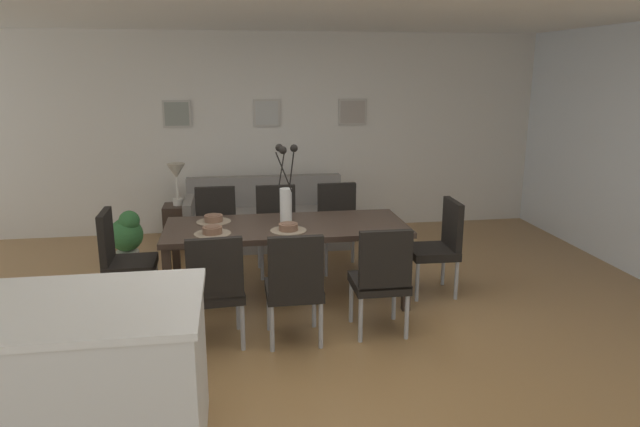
{
  "coord_description": "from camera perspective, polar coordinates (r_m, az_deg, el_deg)",
  "views": [
    {
      "loc": [
        -0.55,
        -4.37,
        2.12
      ],
      "look_at": [
        0.25,
        0.76,
        0.81
      ],
      "focal_mm": 32.05,
      "sensor_mm": 36.0,
      "label": 1
    }
  ],
  "objects": [
    {
      "name": "ground_plane",
      "position": [
        4.89,
        -1.52,
        -11.55
      ],
      "size": [
        9.0,
        9.0,
        0.0
      ],
      "primitive_type": "plane",
      "color": "olive"
    },
    {
      "name": "back_wall_panel",
      "position": [
        7.69,
        -4.71,
        7.99
      ],
      "size": [
        9.0,
        0.1,
        2.6
      ],
      "primitive_type": "cube",
      "color": "silver",
      "rests_on": "ground"
    },
    {
      "name": "ceiling_panel",
      "position": [
        4.83,
        -2.38,
        20.32
      ],
      "size": [
        9.0,
        7.2,
        0.08
      ],
      "primitive_type": "cube",
      "color": "white"
    },
    {
      "name": "dining_table",
      "position": [
        5.26,
        -3.39,
        -1.86
      ],
      "size": [
        2.2,
        0.91,
        0.74
      ],
      "color": "#33261E",
      "rests_on": "ground"
    },
    {
      "name": "dining_chair_near_left",
      "position": [
        4.5,
        -10.43,
        -7.05
      ],
      "size": [
        0.47,
        0.47,
        0.92
      ],
      "color": "black",
      "rests_on": "ground"
    },
    {
      "name": "dining_chair_near_right",
      "position": [
        6.12,
        -10.33,
        -1.33
      ],
      "size": [
        0.44,
        0.44,
        0.92
      ],
      "color": "black",
      "rests_on": "ground"
    },
    {
      "name": "dining_chair_far_left",
      "position": [
        4.48,
        -2.55,
        -6.93
      ],
      "size": [
        0.44,
        0.44,
        0.92
      ],
      "color": "black",
      "rests_on": "ground"
    },
    {
      "name": "dining_chair_far_right",
      "position": [
        6.11,
        -4.3,
        -1.14
      ],
      "size": [
        0.45,
        0.45,
        0.92
      ],
      "color": "black",
      "rests_on": "ground"
    },
    {
      "name": "dining_chair_mid_left",
      "position": [
        4.65,
        6.15,
        -6.2
      ],
      "size": [
        0.44,
        0.44,
        0.92
      ],
      "color": "black",
      "rests_on": "ground"
    },
    {
      "name": "dining_chair_mid_right",
      "position": [
        6.21,
        1.88,
        -0.86
      ],
      "size": [
        0.45,
        0.45,
        0.92
      ],
      "color": "black",
      "rests_on": "ground"
    },
    {
      "name": "dining_chair_head_west",
      "position": [
        5.41,
        -19.25,
        -3.98
      ],
      "size": [
        0.45,
        0.45,
        0.92
      ],
      "color": "black",
      "rests_on": "ground"
    },
    {
      "name": "dining_chair_head_east",
      "position": [
        5.61,
        11.91,
        -2.84
      ],
      "size": [
        0.45,
        0.45,
        0.92
      ],
      "color": "black",
      "rests_on": "ground"
    },
    {
      "name": "centerpiece_vase",
      "position": [
        5.18,
        -3.43,
        1.9
      ],
      "size": [
        0.21,
        0.23,
        0.73
      ],
      "color": "silver",
      "rests_on": "dining_table"
    },
    {
      "name": "placemat_near_left",
      "position": [
        5.03,
        -10.68,
        -1.99
      ],
      "size": [
        0.32,
        0.32,
        0.01
      ],
      "primitive_type": "cylinder",
      "color": "#7F705B",
      "rests_on": "dining_table"
    },
    {
      "name": "bowl_near_left",
      "position": [
        5.02,
        -10.7,
        -1.58
      ],
      "size": [
        0.17,
        0.17,
        0.07
      ],
      "color": "brown",
      "rests_on": "dining_table"
    },
    {
      "name": "placemat_near_right",
      "position": [
        5.42,
        -10.56,
        -0.8
      ],
      "size": [
        0.32,
        0.32,
        0.01
      ],
      "primitive_type": "cylinder",
      "color": "#7F705B",
      "rests_on": "dining_table"
    },
    {
      "name": "bowl_near_right",
      "position": [
        5.41,
        -10.58,
        -0.42
      ],
      "size": [
        0.17,
        0.17,
        0.07
      ],
      "color": "brown",
      "rests_on": "dining_table"
    },
    {
      "name": "placemat_far_left",
      "position": [
        5.05,
        -3.17,
        -1.7
      ],
      "size": [
        0.32,
        0.32,
        0.01
      ],
      "primitive_type": "cylinder",
      "color": "#7F705B",
      "rests_on": "dining_table"
    },
    {
      "name": "bowl_far_left",
      "position": [
        5.04,
        -3.18,
        -1.29
      ],
      "size": [
        0.17,
        0.17,
        0.07
      ],
      "color": "brown",
      "rests_on": "dining_table"
    },
    {
      "name": "sofa",
      "position": [
        7.17,
        -5.35,
        -0.78
      ],
      "size": [
        1.96,
        0.84,
        0.8
      ],
      "color": "gray",
      "rests_on": "ground"
    },
    {
      "name": "side_table",
      "position": [
        7.22,
        -13.85,
        -1.19
      ],
      "size": [
        0.36,
        0.36,
        0.52
      ],
      "primitive_type": "cube",
      "color": "#33261E",
      "rests_on": "ground"
    },
    {
      "name": "table_lamp",
      "position": [
        7.08,
        -14.15,
        3.75
      ],
      "size": [
        0.22,
        0.22,
        0.51
      ],
      "color": "beige",
      "rests_on": "side_table"
    },
    {
      "name": "kitchen_island",
      "position": [
        3.53,
        -23.23,
        -15.18
      ],
      "size": [
        1.41,
        0.93,
        0.92
      ],
      "color": "silver",
      "rests_on": "ground"
    },
    {
      "name": "framed_picture_left",
      "position": [
        7.6,
        -14.1,
        9.62
      ],
      "size": [
        0.35,
        0.03,
        0.35
      ],
      "color": "#B2ADA3"
    },
    {
      "name": "framed_picture_center",
      "position": [
        7.59,
        -5.34,
        9.97
      ],
      "size": [
        0.35,
        0.03,
        0.35
      ],
      "color": "#B2ADA3"
    },
    {
      "name": "framed_picture_right",
      "position": [
        7.74,
        3.27,
        10.09
      ],
      "size": [
        0.38,
        0.03,
        0.35
      ],
      "color": "#B2ADA3"
    },
    {
      "name": "potted_plant",
      "position": [
        6.48,
        -18.72,
        -2.27
      ],
      "size": [
        0.36,
        0.36,
        0.67
      ],
      "color": "silver",
      "rests_on": "ground"
    }
  ]
}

